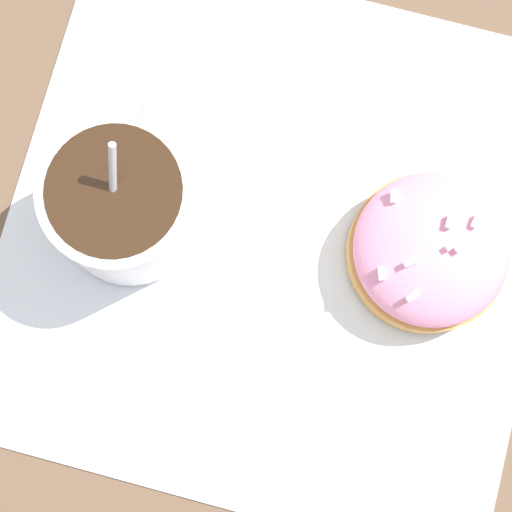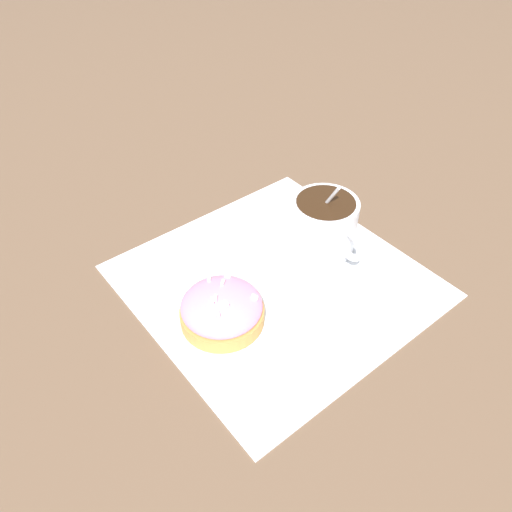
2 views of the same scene
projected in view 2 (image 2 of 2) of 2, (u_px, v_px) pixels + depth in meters
The scene contains 4 objects.
ground_plane at pixel (276, 281), 0.58m from camera, with size 3.00×3.00×0.00m, color brown.
paper_napkin at pixel (276, 280), 0.58m from camera, with size 0.34×0.34×0.00m.
coffee_cup at pixel (326, 224), 0.60m from camera, with size 0.08×0.11×0.10m.
frosted_pastry at pixel (222, 310), 0.52m from camera, with size 0.09×0.09×0.04m.
Camera 2 is at (-0.31, -0.27, 0.41)m, focal length 35.00 mm.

